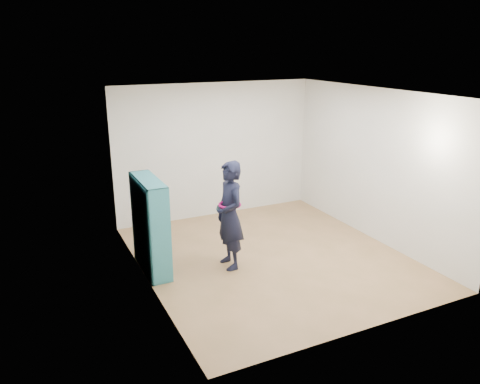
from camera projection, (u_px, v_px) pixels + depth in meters
name	position (u px, v px, depth m)	size (l,w,h in m)	color
floor	(271.00, 257.00, 7.53)	(4.50, 4.50, 0.00)	olive
ceiling	(275.00, 93.00, 6.75)	(4.50, 4.50, 0.00)	white
wall_left	(144.00, 197.00, 6.32)	(0.02, 4.50, 2.60)	beige
wall_right	(375.00, 165.00, 7.97)	(0.02, 4.50, 2.60)	beige
wall_back	(216.00, 151.00, 9.08)	(4.00, 0.02, 2.60)	beige
wall_front	(372.00, 229.00, 5.21)	(4.00, 0.02, 2.60)	beige
bookshelf	(149.00, 227.00, 6.91)	(0.31, 1.07, 1.42)	teal
person	(230.00, 215.00, 6.98)	(0.40, 0.61, 1.66)	black
smartphone	(218.00, 208.00, 6.96)	(0.03, 0.09, 0.12)	silver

